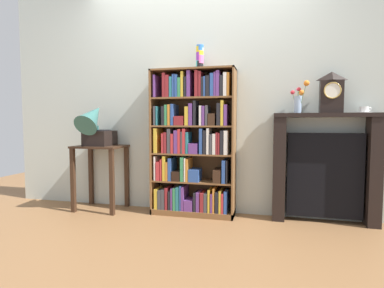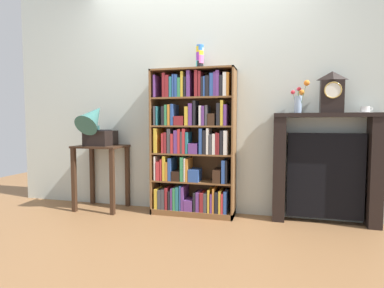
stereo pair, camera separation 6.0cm
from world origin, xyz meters
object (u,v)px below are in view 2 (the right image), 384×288
side_table_left (101,163)px  fireplace_mantel (325,169)px  teacup_with_saucer (365,110)px  cup_stack (200,57)px  gramophone (96,125)px  mantel_clock (332,92)px  bookshelf (193,146)px  flower_vase (299,99)px

side_table_left → fireplace_mantel: fireplace_mantel is taller
teacup_with_saucer → fireplace_mantel: bearing=177.1°
cup_stack → gramophone: bearing=-170.4°
cup_stack → fireplace_mantel: 1.71m
side_table_left → mantel_clock: mantel_clock is taller
cup_stack → bookshelf: bearing=-144.9°
side_table_left → mantel_clock: (2.44, 0.10, 0.76)m
side_table_left → teacup_with_saucer: size_ratio=5.36×
bookshelf → mantel_clock: 1.47m
side_table_left → mantel_clock: 2.55m
bookshelf → flower_vase: bookshelf is taller
fireplace_mantel → cup_stack: bearing=-179.3°
gramophone → flower_vase: flower_vase is taller
mantel_clock → flower_vase: (-0.30, 0.00, -0.06)m
side_table_left → bookshelf: bearing=3.2°
bookshelf → fireplace_mantel: size_ratio=1.43×
gramophone → mantel_clock: 2.46m
mantel_clock → fireplace_mantel: bearing=153.6°
bookshelf → cup_stack: (0.07, 0.05, 0.94)m
fireplace_mantel → teacup_with_saucer: size_ratio=7.94×
teacup_with_saucer → side_table_left: bearing=-177.8°
gramophone → teacup_with_saucer: 2.74m
teacup_with_saucer → gramophone: bearing=-176.0°
side_table_left → flower_vase: size_ratio=2.34×
mantel_clock → flower_vase: bearing=179.8°
bookshelf → gramophone: bookshelf is taller
side_table_left → mantel_clock: size_ratio=1.85×
fireplace_mantel → gramophone: bearing=-175.1°
bookshelf → cup_stack: cup_stack is taller
bookshelf → teacup_with_saucer: size_ratio=11.36×
gramophone → teacup_with_saucer: size_ratio=3.89×
bookshelf → gramophone: (-1.07, -0.14, 0.22)m
side_table_left → flower_vase: flower_vase is taller
gramophone → fireplace_mantel: bearing=4.9°
side_table_left → mantel_clock: bearing=2.4°
fireplace_mantel → flower_vase: flower_vase is taller
bookshelf → fireplace_mantel: (1.33, 0.06, -0.21)m
cup_stack → mantel_clock: size_ratio=0.64×
cup_stack → flower_vase: bearing=-0.1°
side_table_left → teacup_with_saucer: teacup_with_saucer is taller
mantel_clock → bookshelf: bearing=-178.2°
bookshelf → cup_stack: bearing=35.1°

